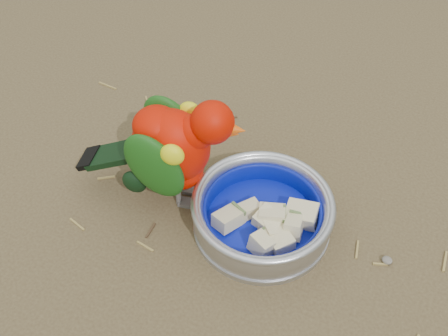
% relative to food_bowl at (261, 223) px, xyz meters
% --- Properties ---
extents(ground, '(60.00, 60.00, 0.00)m').
position_rel_food_bowl_xyz_m(ground, '(0.02, 0.01, -0.01)').
color(ground, brown).
extents(food_bowl, '(0.21, 0.21, 0.02)m').
position_rel_food_bowl_xyz_m(food_bowl, '(0.00, 0.00, 0.00)').
color(food_bowl, '#B2B2BA').
rests_on(food_bowl, ground).
extents(bowl_wall, '(0.21, 0.21, 0.04)m').
position_rel_food_bowl_xyz_m(bowl_wall, '(0.00, 0.00, 0.03)').
color(bowl_wall, '#B2B2BA').
rests_on(bowl_wall, food_bowl).
extents(fruit_wedges, '(0.13, 0.13, 0.03)m').
position_rel_food_bowl_xyz_m(fruit_wedges, '(0.00, 0.00, 0.02)').
color(fruit_wedges, beige).
rests_on(fruit_wedges, food_bowl).
extents(lory_parrot, '(0.26, 0.16, 0.19)m').
position_rel_food_bowl_xyz_m(lory_parrot, '(-0.15, 0.00, 0.09)').
color(lory_parrot, '#C01000').
rests_on(lory_parrot, ground).
extents(ground_debris, '(0.90, 0.80, 0.01)m').
position_rel_food_bowl_xyz_m(ground_debris, '(-0.00, 0.02, -0.01)').
color(ground_debris, olive).
rests_on(ground_debris, ground).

